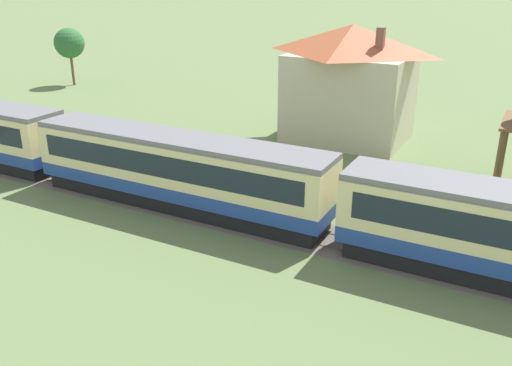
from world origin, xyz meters
TOP-DOWN VIEW (x-y plane):
  - ground_plane at (0.00, 0.00)m, footprint 600.00×600.00m
  - passenger_train at (-7.24, 0.31)m, footprint 77.20×3.20m
  - railway_track at (-12.18, 0.31)m, footprint 139.00×3.60m
  - station_house_terracotta_roof at (-13.01, 17.75)m, footprint 9.82×7.80m
  - yard_tree_2 at (-49.29, 23.72)m, footprint 3.48×3.48m

SIDE VIEW (x-z plane):
  - ground_plane at x=0.00m, z-range 0.00..0.00m
  - railway_track at x=-12.18m, z-range -0.01..0.03m
  - passenger_train at x=-7.24m, z-range 0.23..4.52m
  - station_house_terracotta_roof at x=-13.01m, z-range 0.14..9.22m
  - yard_tree_2 at x=-49.29m, z-range 1.56..8.20m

